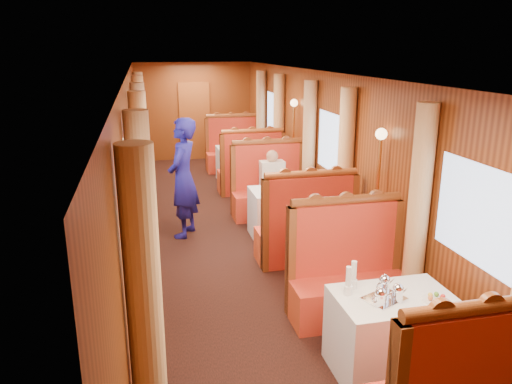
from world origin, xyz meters
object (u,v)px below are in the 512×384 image
object	(u,v)px
banquette_far_aft	(233,153)
passenger	(272,178)
fruit_plate	(437,299)
rose_vase_far	(241,139)
teapot_left	(380,300)
banquette_near_aft	(348,280)
teapot_right	(398,295)
table_near	(392,334)
table_mid	(285,213)
tea_tray	(384,299)
teapot_back	(384,286)
table_far	(241,164)
banquette_mid_fwd	(305,233)
steward	(183,178)
banquette_far_fwd	(251,173)
banquette_mid_aft	(269,192)
rose_vase_mid	(285,178)

from	to	relation	value
banquette_far_aft	passenger	world-z (taller)	banquette_far_aft
passenger	fruit_plate	bearing A→B (deg)	-86.04
banquette_far_aft	rose_vase_far	bearing A→B (deg)	-90.19
banquette_far_aft	teapot_left	size ratio (longest dim) A/B	8.34
banquette_near_aft	teapot_right	world-z (taller)	banquette_near_aft
table_near	table_mid	xyz separation A→B (m)	(0.00, 3.50, 0.00)
banquette_near_aft	table_mid	distance (m)	2.49
banquette_far_aft	tea_tray	world-z (taller)	banquette_far_aft
banquette_near_aft	fruit_plate	bearing A→B (deg)	-75.27
teapot_right	fruit_plate	xyz separation A→B (m)	(0.34, -0.07, -0.05)
passenger	teapot_back	bearing A→B (deg)	-90.96
table_far	table_mid	bearing A→B (deg)	-90.00
banquette_mid_fwd	tea_tray	distance (m)	2.54
table_mid	steward	size ratio (longest dim) A/B	0.57
table_mid	fruit_plate	xyz separation A→B (m)	(0.31, -3.66, 0.39)
table_near	teapot_back	bearing A→B (deg)	131.94
table_mid	banquette_far_fwd	world-z (taller)	banquette_far_fwd
banquette_far_fwd	steward	size ratio (longest dim) A/B	0.72
fruit_plate	rose_vase_far	size ratio (longest dim) A/B	0.66
table_near	teapot_back	world-z (taller)	teapot_back
tea_tray	teapot_left	distance (m)	0.15
table_mid	banquette_mid_fwd	distance (m)	1.02
banquette_mid_aft	teapot_back	size ratio (longest dim) A/B	8.10
teapot_right	teapot_back	bearing A→B (deg)	91.56
rose_vase_far	table_mid	bearing A→B (deg)	-89.94
rose_vase_far	passenger	world-z (taller)	passenger
teapot_left	banquette_far_fwd	bearing A→B (deg)	75.45
banquette_far_aft	tea_tray	distance (m)	8.05
table_far	fruit_plate	bearing A→B (deg)	-87.54
table_near	banquette_far_aft	xyz separation A→B (m)	(0.00, 8.01, 0.05)
table_far	teapot_back	distance (m)	6.94
banquette_far_aft	steward	size ratio (longest dim) A/B	0.72
tea_tray	passenger	size ratio (longest dim) A/B	0.45
rose_vase_far	passenger	distance (m)	2.69
rose_vase_mid	passenger	bearing A→B (deg)	89.48
banquette_far_aft	teapot_left	bearing A→B (deg)	-91.49
table_near	banquette_mid_fwd	distance (m)	2.49
banquette_far_fwd	teapot_back	bearing A→B (deg)	-90.68
banquette_mid_aft	banquette_near_aft	bearing A→B (deg)	-90.00
teapot_right	rose_vase_far	bearing A→B (deg)	77.50
banquette_mid_aft	table_mid	bearing A→B (deg)	-90.00
banquette_far_aft	banquette_near_aft	bearing A→B (deg)	-90.00
table_mid	teapot_back	size ratio (longest dim) A/B	6.34
banquette_near_aft	banquette_mid_aft	xyz separation A→B (m)	(0.00, 3.50, 0.00)
banquette_near_aft	rose_vase_mid	world-z (taller)	banquette_near_aft
table_mid	rose_vase_far	bearing A→B (deg)	90.06
table_near	teapot_back	distance (m)	0.45
banquette_near_aft	teapot_back	world-z (taller)	banquette_near_aft
table_near	banquette_far_fwd	world-z (taller)	banquette_far_fwd
teapot_left	steward	world-z (taller)	steward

